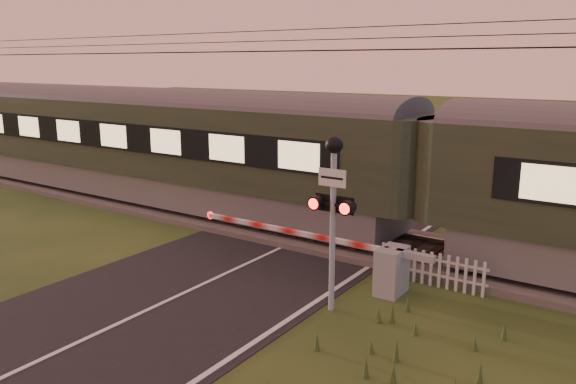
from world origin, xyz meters
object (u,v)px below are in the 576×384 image
Objects in this scene: boom_gate at (380,265)px; picket_fence at (431,269)px; train at (430,175)px; crossing_signal at (333,193)px.

boom_gate is 2.48× the size of picket_fence.
picket_fence is at bearing 46.89° from boom_gate.
train is 11.36× the size of crossing_signal.
train reaches higher than crossing_signal.
picket_fence is at bearing -66.53° from train.
train is at bearing 84.04° from crossing_signal.
crossing_signal reaches higher than picket_fence.
crossing_signal is at bearing -117.22° from picket_fence.
train is at bearing 113.47° from picket_fence.
train is 6.48× the size of boom_gate.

